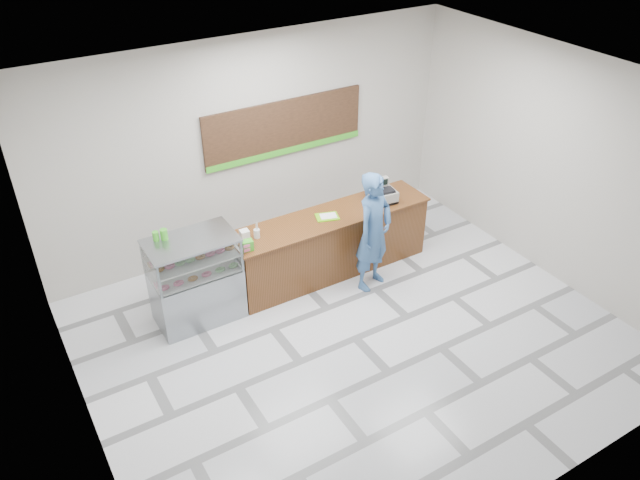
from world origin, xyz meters
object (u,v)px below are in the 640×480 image
sales_counter (331,244)px  display_case (196,279)px  serving_tray (327,217)px  customer (374,232)px  cash_register (382,194)px

sales_counter → display_case: (-2.22, -0.00, 0.16)m
display_case → serving_tray: (2.14, -0.02, 0.36)m
display_case → customer: 2.67m
cash_register → serving_tray: size_ratio=1.09×
sales_counter → display_case: size_ratio=2.45×
sales_counter → serving_tray: size_ratio=8.14×
cash_register → serving_tray: bearing=-173.7°
sales_counter → serving_tray: serving_tray is taller
serving_tray → sales_counter: bearing=32.6°
display_case → customer: size_ratio=0.70×
serving_tray → customer: (0.44, -0.60, -0.09)m
sales_counter → customer: 0.83m
serving_tray → cash_register: bearing=17.0°
sales_counter → display_case: 2.23m
sales_counter → cash_register: cash_register is taller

